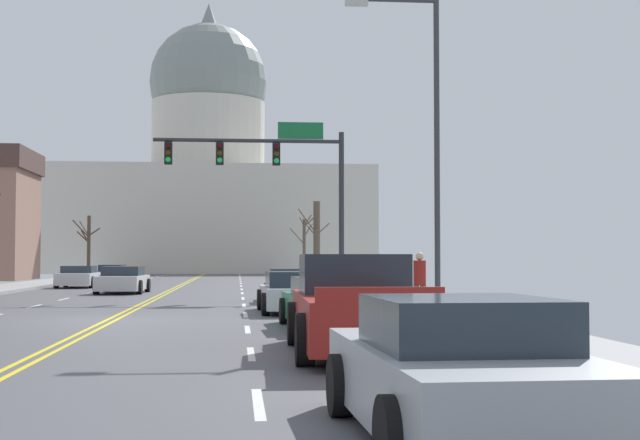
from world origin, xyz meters
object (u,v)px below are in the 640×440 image
Objects in this scene: sedan_near_04 at (459,375)px; sedan_oncoming_02 at (112,274)px; sedan_oncoming_01 at (79,277)px; pedestrian_00 at (420,279)px; sedan_near_02 at (327,304)px; signal_gantry at (275,169)px; street_lamp_right at (425,126)px; sedan_near_01 at (295,293)px; sedan_near_00 at (290,286)px; sedan_oncoming_00 at (123,280)px; pickup_truck_near_03 at (357,309)px.

sedan_oncoming_02 is at bearing 100.88° from sedan_near_04.
pedestrian_00 is (13.56, -26.03, 0.47)m from sedan_oncoming_01.
sedan_near_02 is at bearing -70.02° from sedan_oncoming_01.
signal_gantry is 1.70× the size of sedan_oncoming_02.
sedan_oncoming_01 is at bearing 117.52° from pedestrian_00.
sedan_near_02 is at bearing -130.67° from pedestrian_00.
street_lamp_right is 1.73× the size of sedan_oncoming_02.
sedan_near_02 is at bearing -88.25° from signal_gantry.
pedestrian_00 is at bearing -62.48° from sedan_oncoming_01.
sedan_near_01 is at bearing -66.23° from sedan_oncoming_01.
sedan_near_00 is at bearing 107.68° from pedestrian_00.
sedan_near_00 is at bearing -57.61° from sedan_oncoming_01.
sedan_oncoming_00 reaches higher than sedan_near_02.
street_lamp_right is 4.94× the size of pedestrian_00.
sedan_near_00 is 25.66m from sedan_near_04.
signal_gantry is at bearing -51.70° from sedan_oncoming_01.
street_lamp_right reaches higher than sedan_near_00.
sedan_near_02 is at bearing 89.49° from sedan_near_04.
signal_gantry is 26.85m from sedan_oncoming_02.
sedan_near_02 is 2.70× the size of pedestrian_00.
pedestrian_00 is (3.38, -13.13, -4.26)m from signal_gantry.
sedan_near_04 reaches higher than sedan_oncoming_00.
sedan_near_00 is 0.93× the size of sedan_oncoming_02.
sedan_near_02 reaches higher than sedan_oncoming_01.
sedan_oncoming_01 is at bearing 113.77° from sedan_near_01.
signal_gantry is 15.70m from street_lamp_right.
pickup_truck_near_03 is at bearing -108.17° from pedestrian_00.
sedan_near_00 is 0.97× the size of sedan_oncoming_01.
signal_gantry is 29.83m from sedan_near_04.
pedestrian_00 is at bearing 82.02° from street_lamp_right.
sedan_oncoming_02 is at bearing 109.56° from pedestrian_00.
signal_gantry reaches higher than sedan_near_01.
sedan_oncoming_01 is 29.35m from pedestrian_00.
sedan_oncoming_02 is at bearing 112.19° from signal_gantry.
sedan_near_01 is (-2.92, 4.85, -4.33)m from street_lamp_right.
sedan_near_01 is 16.68m from sedan_oncoming_00.
pickup_truck_near_03 is at bearing -77.32° from sedan_oncoming_02.
pickup_truck_near_03 is at bearing -74.77° from sedan_oncoming_00.
sedan_oncoming_00 is at bearing 116.16° from street_lamp_right.
pedestrian_00 reaches higher than sedan_oncoming_01.
signal_gantry is 17.16m from sedan_near_02.
sedan_near_00 is 19.76m from sedan_oncoming_01.
pedestrian_00 reaches higher than sedan_near_00.
sedan_near_04 is (0.39, -29.46, -4.70)m from signal_gantry.
sedan_near_00 is at bearing 90.22° from pickup_truck_near_03.
sedan_oncoming_02 is at bearing 99.18° from sedan_oncoming_00.
sedan_near_02 is 0.79× the size of pickup_truck_near_03.
sedan_oncoming_00 is (-7.28, 21.12, 0.03)m from sedan_near_02.
sedan_near_01 is at bearing 93.49° from sedan_near_02.
sedan_near_04 reaches higher than sedan_near_02.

